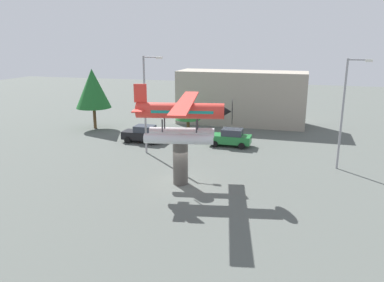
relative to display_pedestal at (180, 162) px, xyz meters
name	(u,v)px	position (x,y,z in m)	size (l,w,h in m)	color
ground_plane	(181,183)	(0.00, 0.00, -1.66)	(140.00, 140.00, 0.00)	#515651
display_pedestal	(180,162)	(0.00, 0.00, 0.00)	(1.10, 1.10, 3.31)	#4C4742
floatplane_monument	(182,117)	(0.13, 0.03, 3.33)	(7.14, 10.41, 4.00)	silver
car_near_black	(143,134)	(-7.36, 10.13, -0.78)	(4.20, 2.02, 1.76)	black
car_mid_green	(230,137)	(1.60, 11.17, -0.78)	(4.20, 2.02, 1.76)	#237A38
streetlight_primary	(147,99)	(-5.36, 6.62, 3.46)	(1.84, 0.28, 8.93)	gray
streetlight_secondary	(345,107)	(11.52, 6.85, 3.45)	(1.84, 0.28, 8.92)	gray
storefront_building	(241,98)	(0.87, 22.00, 1.64)	(15.78, 5.11, 6.60)	#9E9384
tree_west	(93,89)	(-15.47, 14.35, 3.14)	(4.11, 4.11, 7.09)	brown
tree_east	(188,105)	(-3.95, 14.89, 1.59)	(2.88, 2.88, 4.87)	brown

